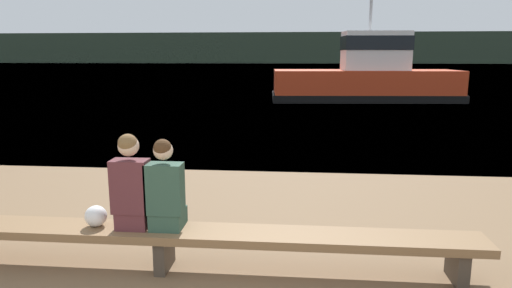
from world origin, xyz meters
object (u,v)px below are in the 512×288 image
shopping_bag (96,216)px  tugboat_red (367,79)px  bench_main (164,236)px  person_left (131,186)px  person_right (165,190)px

shopping_bag → tugboat_red: 19.59m
bench_main → person_left: size_ratio=6.50×
person_left → shopping_bag: size_ratio=4.39×
person_left → person_right: (0.37, 0.00, -0.04)m
person_left → tugboat_red: 19.48m
person_left → person_right: person_left is taller
shopping_bag → tugboat_red: tugboat_red is taller
person_left → person_right: size_ratio=1.05×
bench_main → person_right: bearing=6.2°
person_right → shopping_bag: 0.85m
person_right → tugboat_red: tugboat_red is taller
bench_main → tugboat_red: 19.41m
bench_main → tugboat_red: size_ratio=0.72×
person_right → shopping_bag: person_right is taller
person_right → bench_main: bearing=-173.8°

